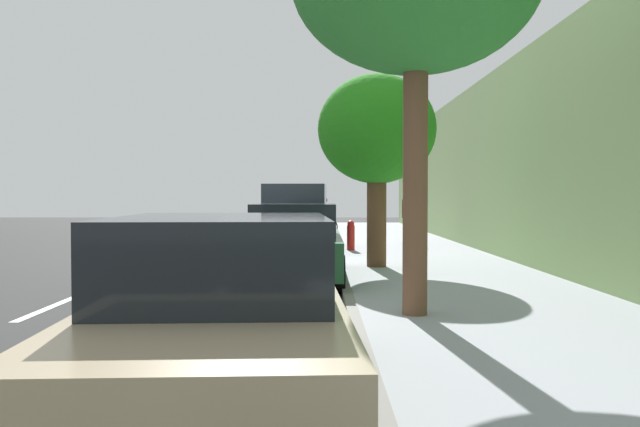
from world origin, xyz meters
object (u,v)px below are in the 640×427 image
(street_tree_mid_block, at_px, (379,131))
(pedestrian_on_phone, at_px, (409,215))
(parked_sedan_tan_nearest, at_px, (226,318))
(cyclist_with_backpack, at_px, (328,213))
(parked_suv_dark_blue_mid, at_px, (299,218))
(fire_hydrant, at_px, (353,235))
(parked_sedan_green_second, at_px, (297,244))
(bicycle_at_curb, at_px, (322,227))
(parked_pickup_grey_far, at_px, (310,212))

(street_tree_mid_block, height_order, pedestrian_on_phone, street_tree_mid_block)
(parked_sedan_tan_nearest, bearing_deg, cyclist_with_backpack, 87.47)
(parked_sedan_tan_nearest, bearing_deg, parked_suv_dark_blue_mid, 89.77)
(cyclist_with_backpack, bearing_deg, parked_suv_dark_blue_mid, -96.80)
(fire_hydrant, bearing_deg, street_tree_mid_block, -85.19)
(parked_sedan_green_second, distance_m, pedestrian_on_phone, 9.19)
(parked_suv_dark_blue_mid, xyz_separation_m, pedestrian_on_phone, (3.46, 2.35, 0.03))
(parked_sedan_green_second, relative_size, fire_hydrant, 5.25)
(parked_sedan_green_second, bearing_deg, parked_sedan_tan_nearest, -91.86)
(bicycle_at_curb, xyz_separation_m, cyclist_with_backpack, (0.22, -0.44, 0.58))
(parked_sedan_tan_nearest, bearing_deg, parked_sedan_green_second, 88.14)
(parked_sedan_green_second, height_order, parked_suv_dark_blue_mid, parked_suv_dark_blue_mid)
(parked_pickup_grey_far, relative_size, cyclist_with_backpack, 3.29)
(cyclist_with_backpack, relative_size, street_tree_mid_block, 0.39)
(parked_sedan_tan_nearest, relative_size, parked_pickup_grey_far, 0.84)
(parked_suv_dark_blue_mid, relative_size, pedestrian_on_phone, 2.87)
(parked_suv_dark_blue_mid, relative_size, street_tree_mid_block, 1.13)
(fire_hydrant, bearing_deg, pedestrian_on_phone, 53.32)
(bicycle_at_curb, bearing_deg, parked_pickup_grey_far, 96.85)
(cyclist_with_backpack, relative_size, pedestrian_on_phone, 0.98)
(parked_sedan_green_second, relative_size, street_tree_mid_block, 1.05)
(parked_sedan_tan_nearest, relative_size, parked_sedan_green_second, 1.02)
(bicycle_at_curb, xyz_separation_m, street_tree_mid_block, (1.25, -12.30, 2.68))
(parked_sedan_green_second, height_order, street_tree_mid_block, street_tree_mid_block)
(parked_sedan_tan_nearest, xyz_separation_m, bicycle_at_curb, (0.71, 21.62, -0.36))
(fire_hydrant, bearing_deg, bicycle_at_curb, 96.36)
(pedestrian_on_phone, bearing_deg, street_tree_mid_block, -102.77)
(parked_suv_dark_blue_mid, height_order, pedestrian_on_phone, parked_suv_dark_blue_mid)
(cyclist_with_backpack, bearing_deg, bicycle_at_curb, 117.18)
(cyclist_with_backpack, xyz_separation_m, fire_hydrant, (0.67, -7.60, -0.42))
(parked_pickup_grey_far, height_order, fire_hydrant, parked_pickup_grey_far)
(street_tree_mid_block, bearing_deg, pedestrian_on_phone, 77.23)
(parked_suv_dark_blue_mid, distance_m, street_tree_mid_block, 5.28)
(parked_suv_dark_blue_mid, relative_size, bicycle_at_curb, 3.09)
(street_tree_mid_block, bearing_deg, parked_pickup_grey_far, 96.12)
(parked_pickup_grey_far, distance_m, bicycle_at_curb, 5.04)
(bicycle_at_curb, height_order, cyclist_with_backpack, cyclist_with_backpack)
(parked_suv_dark_blue_mid, distance_m, fire_hydrant, 1.64)
(parked_sedan_green_second, xyz_separation_m, cyclist_with_backpack, (0.69, 13.62, 0.22))
(parked_suv_dark_blue_mid, height_order, bicycle_at_curb, parked_suv_dark_blue_mid)
(parked_pickup_grey_far, distance_m, fire_hydrant, 13.11)
(parked_pickup_grey_far, height_order, cyclist_with_backpack, parked_pickup_grey_far)
(bicycle_at_curb, relative_size, fire_hydrant, 1.83)
(bicycle_at_curb, distance_m, fire_hydrant, 8.09)
(parked_sedan_tan_nearest, distance_m, cyclist_with_backpack, 21.20)
(pedestrian_on_phone, xyz_separation_m, fire_hydrant, (-1.91, -2.56, -0.51))
(parked_sedan_tan_nearest, xyz_separation_m, parked_pickup_grey_far, (0.11, 26.60, 0.15))
(parked_sedan_tan_nearest, relative_size, parked_suv_dark_blue_mid, 0.94)
(pedestrian_on_phone, bearing_deg, parked_pickup_grey_far, 108.02)
(cyclist_with_backpack, bearing_deg, fire_hydrant, -84.96)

